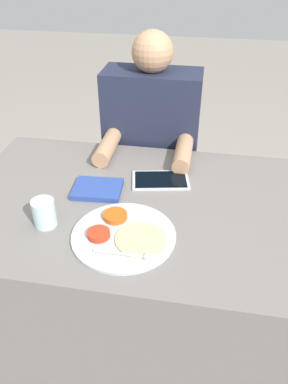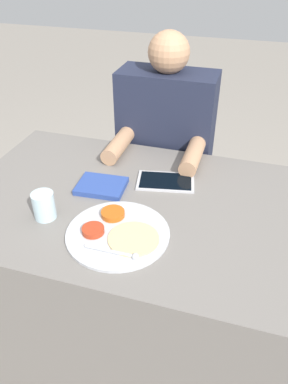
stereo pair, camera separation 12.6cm
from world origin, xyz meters
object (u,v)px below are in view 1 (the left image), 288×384
thali_tray (123,234)px  tablet_device (161,180)px  person_diner (152,170)px  red_notebook (98,189)px  drinking_glass (44,213)px

thali_tray → tablet_device: (0.07, 0.33, -0.00)m
thali_tray → person_diner: person_diner is taller
red_notebook → person_diner: size_ratio=0.15×
thali_tray → person_diner: bearing=91.6°
tablet_device → person_diner: size_ratio=0.19×
red_notebook → person_diner: 0.54m
drinking_glass → thali_tray: bearing=-3.2°
tablet_device → drinking_glass: bearing=-136.3°
person_diner → drinking_glass: 0.77m
thali_tray → drinking_glass: size_ratio=3.51×
drinking_glass → red_notebook: bearing=61.6°
thali_tray → red_notebook: bearing=123.0°
tablet_device → person_diner: 0.43m
person_diner → drinking_glass: bearing=-109.1°
tablet_device → drinking_glass: 0.46m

